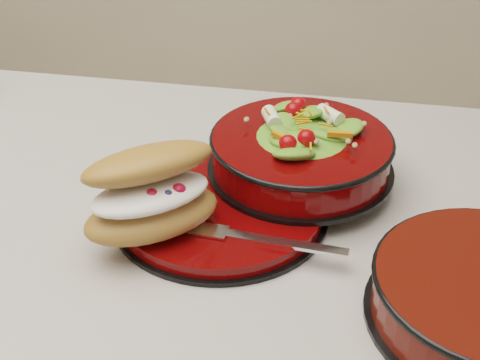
% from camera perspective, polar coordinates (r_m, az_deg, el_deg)
% --- Properties ---
extents(dinner_plate, '(0.26, 0.26, 0.02)m').
position_cam_1_polar(dinner_plate, '(0.79, -1.64, -2.46)').
color(dinner_plate, black).
rests_on(dinner_plate, island_counter).
extents(salad_bowl, '(0.23, 0.23, 0.10)m').
position_cam_1_polar(salad_bowl, '(0.83, 5.25, 2.88)').
color(salad_bowl, black).
rests_on(salad_bowl, dinner_plate).
extents(croissant, '(0.17, 0.17, 0.09)m').
position_cam_1_polar(croissant, '(0.73, -7.49, -1.12)').
color(croissant, '#AA6F33').
rests_on(croissant, dinner_plate).
extents(fork, '(0.18, 0.03, 0.00)m').
position_cam_1_polar(fork, '(0.73, 1.84, -5.07)').
color(fork, silver).
rests_on(fork, dinner_plate).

